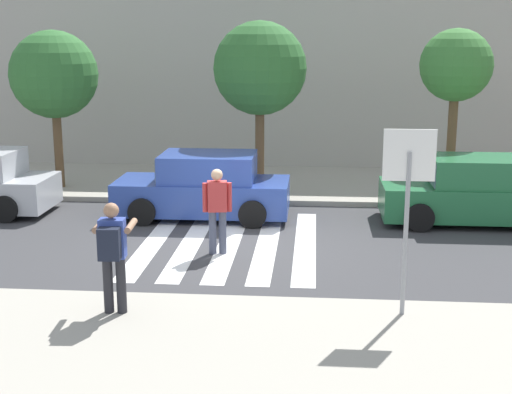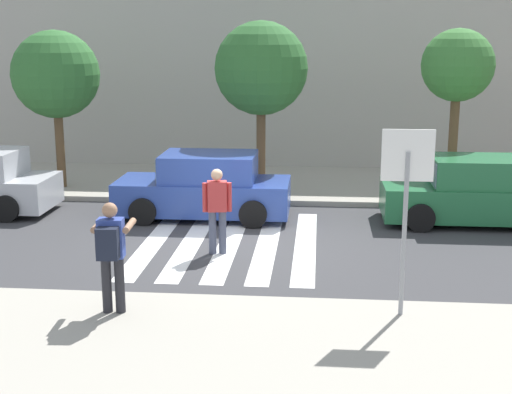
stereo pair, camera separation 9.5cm
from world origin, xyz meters
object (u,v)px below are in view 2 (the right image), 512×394
object	(u,v)px
stop_sign	(407,181)
street_tree_center	(261,69)
photographer_with_backpack	(111,248)
street_tree_east	(458,67)
pedestrian_crossing	(217,206)
street_tree_west	(56,75)
parked_car_green	(474,193)
parked_car_blue	(205,188)

from	to	relation	value
stop_sign	street_tree_center	xyz separation A→B (m)	(-2.81, 8.19, 1.21)
photographer_with_backpack	street_tree_east	xyz separation A→B (m)	(6.55, 8.78, 2.30)
pedestrian_crossing	street_tree_west	bearing A→B (deg)	133.94
stop_sign	parked_car_green	world-z (taller)	stop_sign
parked_car_green	photographer_with_backpack	bearing A→B (deg)	-136.21
street_tree_center	street_tree_east	distance (m)	5.01
pedestrian_crossing	street_tree_west	xyz separation A→B (m)	(-5.13, 5.33, 2.23)
street_tree_west	street_tree_center	distance (m)	5.60
stop_sign	parked_car_blue	world-z (taller)	stop_sign
stop_sign	street_tree_west	distance (m)	12.02
street_tree_center	parked_car_blue	bearing A→B (deg)	-118.52
parked_car_blue	street_tree_east	bearing A→B (deg)	21.22
parked_car_blue	parked_car_green	bearing A→B (deg)	-0.00
pedestrian_crossing	parked_car_blue	size ratio (longest dim) A/B	0.42
parked_car_green	street_tree_west	size ratio (longest dim) A/B	0.96
pedestrian_crossing	parked_car_green	world-z (taller)	pedestrian_crossing
stop_sign	street_tree_east	distance (m)	8.82
photographer_with_backpack	parked_car_blue	distance (m)	6.42
photographer_with_backpack	street_tree_center	xyz separation A→B (m)	(1.55, 8.53, 2.24)
photographer_with_backpack	street_tree_east	world-z (taller)	street_tree_east
pedestrian_crossing	parked_car_blue	distance (m)	2.94
stop_sign	street_tree_center	size ratio (longest dim) A/B	0.63
pedestrian_crossing	photographer_with_backpack	bearing A→B (deg)	-107.18
stop_sign	street_tree_west	world-z (taller)	street_tree_west
stop_sign	street_tree_west	size ratio (longest dim) A/B	0.66
stop_sign	street_tree_east	xyz separation A→B (m)	(2.19, 8.45, 1.26)
street_tree_center	street_tree_east	bearing A→B (deg)	2.95
pedestrian_crossing	parked_car_green	distance (m)	6.26
parked_car_green	street_tree_center	bearing A→B (deg)	157.34
street_tree_west	photographer_with_backpack	bearing A→B (deg)	-65.54
pedestrian_crossing	street_tree_east	size ratio (longest dim) A/B	0.40
street_tree_center	street_tree_east	size ratio (longest dim) A/B	1.04
stop_sign	pedestrian_crossing	xyz separation A→B (m)	(-3.27, 3.21, -1.23)
street_tree_west	street_tree_east	size ratio (longest dim) A/B	0.99
parked_car_green	street_tree_west	xyz separation A→B (m)	(-10.70, 2.48, 2.48)
pedestrian_crossing	street_tree_west	size ratio (longest dim) A/B	0.40
stop_sign	street_tree_east	world-z (taller)	street_tree_east
photographer_with_backpack	parked_car_green	bearing A→B (deg)	43.79
photographer_with_backpack	street_tree_west	world-z (taller)	street_tree_west
photographer_with_backpack	parked_car_green	world-z (taller)	photographer_with_backpack
parked_car_green	street_tree_west	bearing A→B (deg)	166.93
stop_sign	street_tree_center	distance (m)	8.74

